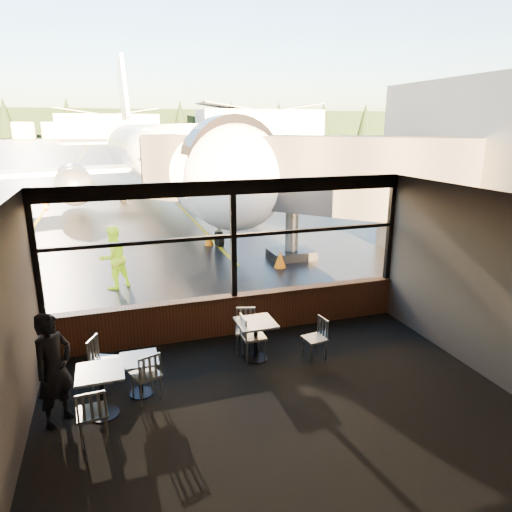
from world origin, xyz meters
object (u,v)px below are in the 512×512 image
chair_near_e (315,339)px  airliner (157,114)px  cafe_table_left (102,393)px  cone_wing (46,204)px  jet_bridge (291,188)px  chair_left_s (92,413)px  cafe_table_mid (140,376)px  cone_extra (280,259)px  chair_near_n (246,331)px  cone_nose (209,239)px  cafe_table_near (256,340)px  chair_mid_w (105,362)px  chair_near_w (253,337)px  chair_mid_s (146,375)px  passenger (54,369)px  ground_crew (113,258)px

chair_near_e → airliner: bearing=-5.8°
cafe_table_left → cone_wing: bearing=98.2°
jet_bridge → chair_left_s: jet_bridge is taller
cafe_table_mid → cone_extra: bearing=51.3°
chair_near_n → cone_nose: (1.16, 8.99, -0.20)m
cone_nose → chair_left_s: bearing=-110.8°
airliner → cone_nose: bearing=-91.8°
cafe_table_near → jet_bridge: bearing=62.7°
chair_mid_w → cone_nose: size_ratio=1.87×
chair_near_w → chair_mid_s: bearing=-70.5°
cone_extra → chair_mid_s: bearing=-127.5°
chair_near_w → passenger: size_ratio=0.52×
jet_bridge → cone_extra: jet_bridge is taller
chair_near_e → cone_wing: 22.32m
chair_left_s → jet_bridge: bearing=47.6°
chair_near_e → ground_crew: (-3.74, 5.72, 0.48)m
cafe_table_left → chair_near_n: chair_near_n is taller
cone_nose → cone_extra: (1.65, -3.67, 0.03)m
airliner → jet_bridge: bearing=-82.4°
chair_near_w → cone_nose: bearing=172.9°
passenger → airliner: bearing=31.9°
chair_near_e → cone_extra: 6.29m
chair_near_w → chair_left_s: bearing=-61.9°
chair_near_n → chair_mid_w: chair_mid_w is taller
cafe_table_left → chair_mid_w: bearing=86.6°
chair_near_e → ground_crew: ground_crew is taller
cafe_table_near → cone_wing: 21.63m
cafe_table_near → chair_left_s: chair_left_s is taller
chair_mid_s → chair_left_s: bearing=-154.4°
passenger → cone_wing: 21.88m
airliner → cone_wing: 8.35m
passenger → ground_crew: bearing=33.7°
chair_mid_s → chair_mid_w: size_ratio=0.97×
chair_near_w → ground_crew: bearing=-154.6°
chair_near_n → cone_wing: (-6.00, 20.35, -0.22)m
chair_near_w → chair_mid_w: 2.87m
cone_wing → chair_mid_w: bearing=-81.3°
cafe_table_near → cafe_table_left: bearing=-161.0°
cafe_table_near → chair_near_w: 0.09m
chair_mid_s → chair_left_s: size_ratio=0.99×
jet_bridge → cafe_table_left: bearing=-129.6°
passenger → cone_wing: size_ratio=3.98×
chair_left_s → passenger: 0.96m
airliner → cafe_table_near: size_ratio=41.86×
cafe_table_near → chair_mid_s: bearing=-161.4°
chair_mid_s → ground_crew: bearing=73.8°
cafe_table_left → cone_nose: bearing=68.8°
cafe_table_mid → chair_near_n: bearing=23.7°
cafe_table_near → cafe_table_left: cafe_table_near is taller
cafe_table_left → chair_near_n: size_ratio=0.89×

